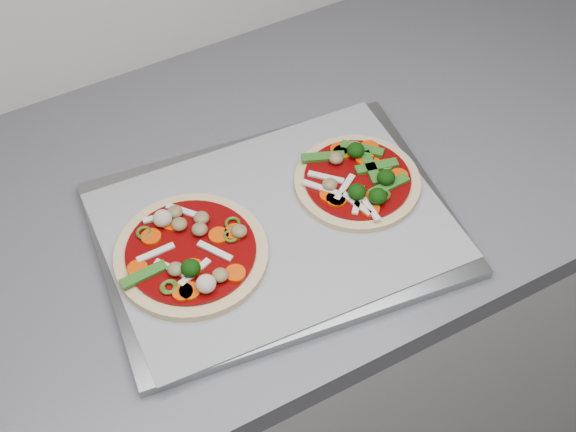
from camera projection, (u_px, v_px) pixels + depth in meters
name	position (u px, v px, depth m)	size (l,w,h in m)	color
base_cabinet	(543.00, 226.00, 1.64)	(3.60, 0.60, 0.86)	silver
baking_tray	(276.00, 229.00, 1.02)	(0.44, 0.33, 0.01)	gray
parchment	(275.00, 225.00, 1.01)	(0.42, 0.31, 0.00)	#9E9EA3
pizza_left	(191.00, 253.00, 0.97)	(0.20, 0.20, 0.03)	#EFC78A
pizza_right	(358.00, 179.00, 1.05)	(0.20, 0.20, 0.03)	#EFC78A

